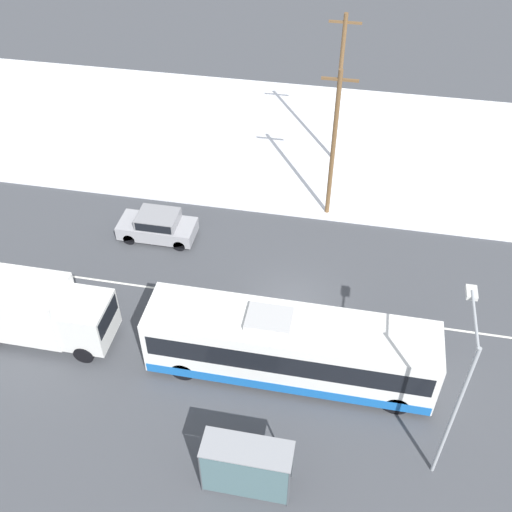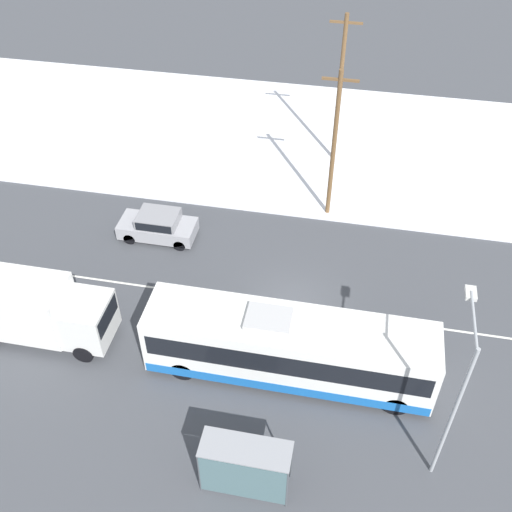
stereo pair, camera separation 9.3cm
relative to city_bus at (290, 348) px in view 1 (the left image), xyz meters
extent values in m
plane|color=#424449|center=(-0.42, 3.76, -1.62)|extent=(120.00, 120.00, 0.00)
cube|color=white|center=(-0.42, 18.56, -1.56)|extent=(80.00, 15.85, 0.12)
cube|color=silver|center=(-0.42, 3.76, -1.62)|extent=(60.00, 0.12, 0.00)
cube|color=white|center=(0.00, 0.00, 0.06)|extent=(11.82, 2.55, 2.80)
cube|color=black|center=(0.00, 0.00, 0.39)|extent=(11.35, 2.57, 1.06)
cube|color=blue|center=(0.00, 0.00, -1.09)|extent=(11.71, 2.57, 0.50)
cube|color=#B2B2B2|center=(-0.88, 0.00, 1.57)|extent=(1.80, 1.40, 0.24)
cylinder|color=black|center=(4.52, -1.14, -1.12)|extent=(1.00, 0.28, 1.00)
cylinder|color=black|center=(4.52, 1.13, -1.12)|extent=(1.00, 0.28, 1.00)
cylinder|color=black|center=(-4.31, -1.14, -1.12)|extent=(1.00, 0.28, 1.00)
cylinder|color=black|center=(-4.31, 1.13, -1.12)|extent=(1.00, 0.28, 1.00)
cube|color=silver|center=(-12.19, -0.06, 0.19)|extent=(5.00, 2.30, 2.62)
cube|color=silver|center=(-8.74, -0.06, -0.10)|extent=(1.90, 2.19, 2.04)
cube|color=black|center=(-7.81, -0.06, 0.31)|extent=(0.06, 1.96, 0.90)
cylinder|color=black|center=(-8.74, -1.08, -1.17)|extent=(0.90, 0.26, 0.90)
cylinder|color=black|center=(-8.74, 0.96, -1.17)|extent=(0.90, 0.26, 0.90)
cylinder|color=black|center=(-13.19, 0.96, -1.17)|extent=(0.90, 0.26, 0.90)
cube|color=#9E9EA3|center=(-8.18, 7.50, -1.02)|extent=(4.05, 1.80, 0.75)
cube|color=gray|center=(-8.08, 7.50, -0.35)|extent=(2.10, 1.66, 0.59)
cube|color=black|center=(-8.08, 7.50, -0.34)|extent=(1.94, 1.69, 0.47)
cylinder|color=black|center=(-9.51, 6.71, -1.30)|extent=(0.64, 0.22, 0.64)
cylinder|color=black|center=(-9.51, 8.29, -1.30)|extent=(0.64, 0.22, 0.64)
cylinder|color=black|center=(-6.76, 6.71, -1.30)|extent=(0.64, 0.22, 0.64)
cylinder|color=black|center=(-6.76, 8.29, -1.30)|extent=(0.64, 0.22, 0.64)
cylinder|color=#23232D|center=(-1.37, -4.33, -1.26)|extent=(0.11, 0.11, 0.72)
cylinder|color=#23232D|center=(-1.16, -4.33, -1.26)|extent=(0.11, 0.11, 0.72)
cube|color=#19478C|center=(-1.26, -4.33, -0.60)|extent=(0.37, 0.20, 0.59)
sphere|color=tan|center=(-1.26, -4.33, -0.18)|extent=(0.25, 0.25, 0.25)
cylinder|color=#19478C|center=(-1.50, -4.33, -0.64)|extent=(0.09, 0.09, 0.56)
cylinder|color=#19478C|center=(-1.03, -4.33, -0.64)|extent=(0.09, 0.09, 0.56)
cube|color=gray|center=(-0.72, -5.23, 0.75)|extent=(3.18, 1.20, 0.06)
cube|color=slate|center=(-0.72, -5.81, -0.42)|extent=(3.05, 0.04, 2.16)
cylinder|color=#474C51|center=(-2.27, -4.67, -0.45)|extent=(0.08, 0.08, 2.34)
cylinder|color=#474C51|center=(0.84, -4.67, -0.45)|extent=(0.08, 0.08, 2.34)
cylinder|color=#474C51|center=(-2.27, -5.79, -0.45)|extent=(0.08, 0.08, 2.34)
cylinder|color=#474C51|center=(0.84, -5.79, -0.45)|extent=(0.08, 0.08, 2.34)
cylinder|color=#9EA3A8|center=(5.94, -3.42, 1.94)|extent=(0.14, 0.14, 7.11)
cylinder|color=#9EA3A8|center=(5.94, -2.15, 5.34)|extent=(0.10, 2.54, 0.10)
cube|color=silver|center=(5.94, -0.89, 5.27)|extent=(0.36, 0.60, 0.16)
cylinder|color=brown|center=(0.49, 11.28, 2.65)|extent=(0.24, 0.24, 8.54)
cube|color=brown|center=(0.49, 11.28, 6.42)|extent=(1.80, 0.12, 0.12)
cylinder|color=brown|center=(0.24, 16.94, 2.94)|extent=(0.24, 0.24, 9.12)
cube|color=brown|center=(0.24, 16.94, 7.00)|extent=(1.80, 0.12, 0.12)
camera|label=1|loc=(1.59, -15.62, 19.25)|focal=42.00mm
camera|label=2|loc=(1.69, -15.60, 19.25)|focal=42.00mm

